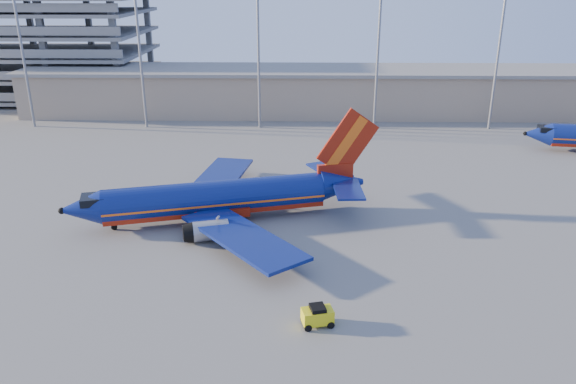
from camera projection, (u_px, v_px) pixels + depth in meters
name	position (u px, v px, depth m)	size (l,w,h in m)	color
ground	(279.00, 243.00, 55.60)	(220.00, 220.00, 0.00)	slate
terminal_building	(341.00, 90.00, 108.03)	(122.00, 16.00, 8.50)	gray
parking_garage	(5.00, 41.00, 121.70)	(62.00, 32.00, 21.40)	slate
light_mast_row	(319.00, 24.00, 92.19)	(101.60, 1.60, 28.65)	gray
aircraft_main	(223.00, 198.00, 60.35)	(33.46, 31.75, 11.57)	navy
baggage_tug	(317.00, 315.00, 42.21)	(2.60, 1.92, 1.68)	yellow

